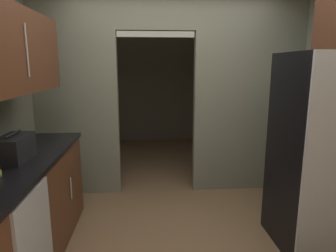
% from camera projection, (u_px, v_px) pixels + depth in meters
% --- Properties ---
extents(kitchen_partition, '(3.42, 0.12, 2.68)m').
position_uv_depth(kitchen_partition, '(175.00, 84.00, 3.77)').
color(kitchen_partition, gray).
rests_on(kitchen_partition, ground).
extents(adjoining_room_shell, '(3.42, 2.87, 2.68)m').
position_uv_depth(adjoining_room_shell, '(162.00, 82.00, 5.68)').
color(adjoining_room_shell, gray).
rests_on(adjoining_room_shell, ground).
extents(refrigerator, '(0.82, 0.76, 1.77)m').
position_uv_depth(refrigerator, '(327.00, 154.00, 2.64)').
color(refrigerator, black).
rests_on(refrigerator, ground).
extents(lower_cabinet_run, '(0.66, 1.87, 0.92)m').
position_uv_depth(lower_cabinet_run, '(20.00, 212.00, 2.46)').
color(lower_cabinet_run, brown).
rests_on(lower_cabinet_run, ground).
extents(upper_cabinet_counterside, '(0.36, 1.69, 0.65)m').
position_uv_depth(upper_cabinet_counterside, '(2.00, 50.00, 2.20)').
color(upper_cabinet_counterside, brown).
extents(boombox, '(0.21, 0.37, 0.23)m').
position_uv_depth(boombox, '(14.00, 148.00, 2.31)').
color(boombox, black).
rests_on(boombox, lower_cabinet_run).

